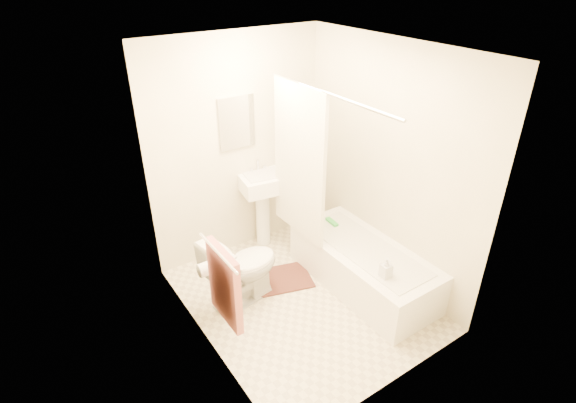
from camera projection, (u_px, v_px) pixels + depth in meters
floor at (302, 299)px, 4.47m from camera, size 2.40×2.40×0.00m
ceiling at (307, 49)px, 3.30m from camera, size 2.40×2.40×0.00m
wall_back at (238, 149)px, 4.75m from camera, size 2.00×0.02×2.40m
wall_left at (197, 228)px, 3.39m from camera, size 0.02×2.40×2.40m
wall_right at (387, 166)px, 4.38m from camera, size 0.02×2.40×2.40m
mirror at (237, 122)px, 4.59m from camera, size 0.40×0.03×0.55m
curtain_rod at (328, 93)px, 3.72m from camera, size 0.03×1.70×0.03m
shower_curtain at (299, 163)px, 4.38m from camera, size 0.04×0.80×1.55m
towel_bar at (218, 253)px, 3.28m from camera, size 0.02×0.60×0.02m
towel at (225, 285)px, 3.45m from camera, size 0.06×0.45×0.66m
toilet_paper at (205, 269)px, 3.76m from camera, size 0.11×0.12×0.12m
toilet at (242, 268)px, 4.30m from camera, size 0.82×0.54×0.75m
sink at (263, 207)px, 5.10m from camera, size 0.56×0.47×0.98m
bathtub at (363, 266)px, 4.57m from camera, size 0.70×1.59×0.45m
bath_mat at (282, 279)px, 4.73m from camera, size 0.70×0.60×0.02m
soap_bottle at (386, 268)px, 4.01m from camera, size 0.10×0.10×0.20m
scrub_brush at (332, 222)px, 4.85m from camera, size 0.07×0.18×0.04m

